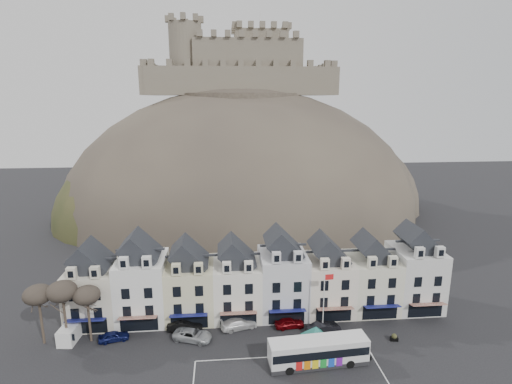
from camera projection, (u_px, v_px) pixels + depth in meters
coach_bay_markings at (289, 377)px, 46.07m from camera, size 22.00×7.50×0.01m
townhouse_terrace at (261, 279)px, 58.95m from camera, size 54.40×9.35×11.80m
castle_hill at (246, 212)px, 111.59m from camera, size 100.00×76.00×68.00m
castle at (241, 64)px, 109.02m from camera, size 50.20×22.20×22.00m
tree_left_far at (38, 295)px, 50.80m from camera, size 3.61×3.61×8.24m
tree_left_mid at (62, 292)px, 50.98m from camera, size 3.78×3.78×8.64m
tree_left_near at (87, 296)px, 51.39m from camera, size 3.43×3.43×7.84m
bus at (318, 350)px, 47.84m from camera, size 12.14×3.66×3.38m
bus_shelter at (316, 333)px, 49.71m from camera, size 5.71×5.71×3.72m
red_buoy at (346, 345)px, 50.57m from camera, size 1.46×1.46×1.73m
flagpole at (324, 299)px, 53.51m from camera, size 1.29×0.19×8.90m
white_van at (72, 331)px, 53.17m from camera, size 2.45×4.81×2.12m
planter_west at (367, 356)px, 48.98m from camera, size 1.17×0.77×1.08m
planter_east at (394, 337)px, 52.81m from camera, size 1.09×0.71×1.02m
car_navy at (114, 336)px, 52.75m from camera, size 4.15×2.44×1.33m
car_black at (185, 326)px, 54.99m from camera, size 4.91×2.03×1.58m
car_silver at (193, 335)px, 52.91m from camera, size 5.57×3.86×1.44m
car_white at (239, 323)px, 55.62m from camera, size 5.50×3.38×1.49m
car_maroon at (289, 323)px, 55.80m from camera, size 4.25×2.05×1.40m
car_charcoal at (324, 328)px, 54.41m from camera, size 5.04×3.00×1.57m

